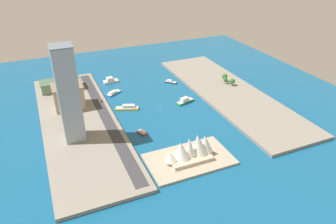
# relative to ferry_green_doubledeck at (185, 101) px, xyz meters

# --- Properties ---
(ground_plane) EXTENTS (440.00, 440.00, 0.00)m
(ground_plane) POSITION_rel_ferry_green_doubledeck_xyz_m (29.37, -0.75, -2.26)
(ground_plane) COLOR #145684
(quay_west) EXTENTS (70.00, 240.00, 3.19)m
(quay_west) POSITION_rel_ferry_green_doubledeck_xyz_m (-56.29, -0.75, -0.67)
(quay_west) COLOR gray
(quay_west) RESTS_ON ground_plane
(quay_east) EXTENTS (70.00, 240.00, 3.19)m
(quay_east) POSITION_rel_ferry_green_doubledeck_xyz_m (115.03, -0.75, -0.67)
(quay_east) COLOR gray
(quay_east) RESTS_ON ground_plane
(peninsula_point) EXTENTS (69.54, 41.95, 2.00)m
(peninsula_point) POSITION_rel_ferry_green_doubledeck_xyz_m (42.53, 94.39, -1.26)
(peninsula_point) COLOR #A89E89
(peninsula_point) RESTS_ON ground_plane
(road_strip) EXTENTS (10.49, 228.00, 0.15)m
(road_strip) POSITION_rel_ferry_green_doubledeck_xyz_m (89.19, -0.75, 1.00)
(road_strip) COLOR #38383D
(road_strip) RESTS_ON quay_east
(ferry_green_doubledeck) EXTENTS (23.19, 12.27, 6.24)m
(ferry_green_doubledeck) POSITION_rel_ferry_green_doubledeck_xyz_m (0.00, 0.00, 0.00)
(ferry_green_doubledeck) COLOR #2D8C4C
(ferry_green_doubledeck) RESTS_ON ground_plane
(ferry_yellow_fast) EXTENTS (25.08, 15.05, 5.30)m
(ferry_yellow_fast) POSITION_rel_ferry_green_doubledeck_xyz_m (62.92, -10.10, -0.24)
(ferry_yellow_fast) COLOR yellow
(ferry_yellow_fast) RESTS_ON ground_plane
(patrol_launch_navy) EXTENTS (13.56, 13.91, 3.71)m
(patrol_launch_navy) POSITION_rel_ferry_green_doubledeck_xyz_m (-7.44, -56.53, -0.96)
(patrol_launch_navy) COLOR #1E284C
(patrol_launch_navy) RESTS_ON ground_plane
(tugboat_red) EXTENTS (7.87, 11.07, 3.53)m
(tugboat_red) POSITION_rel_ferry_green_doubledeck_xyz_m (64.41, 40.49, -0.90)
(tugboat_red) COLOR red
(tugboat_red) RESTS_ON ground_plane
(ferry_white_commuter) EXTENTS (20.30, 9.22, 6.81)m
(ferry_white_commuter) POSITION_rel_ferry_green_doubledeck_xyz_m (61.31, -87.40, 0.21)
(ferry_white_commuter) COLOR silver
(ferry_white_commuter) RESTS_ON ground_plane
(catamaran_blue) EXTENTS (19.96, 16.35, 3.65)m
(catamaran_blue) POSITION_rel_ferry_green_doubledeck_xyz_m (66.92, -52.98, -0.86)
(catamaran_blue) COLOR blue
(catamaran_blue) RESTS_ON ground_plane
(terminal_long_green) EXTENTS (45.61, 21.47, 11.35)m
(terminal_long_green) POSITION_rel_ferry_green_doubledeck_xyz_m (121.45, -83.95, 6.63)
(terminal_long_green) COLOR slate
(terminal_long_green) RESTS_ON quay_east
(tower_tall_glass) EXTENTS (17.76, 18.31, 84.60)m
(tower_tall_glass) POSITION_rel_ferry_green_doubledeck_xyz_m (122.87, 28.34, 43.26)
(tower_tall_glass) COLOR #8C9EB2
(tower_tall_glass) RESTS_ON quay_east
(apartment_midrise_tan) EXTENTS (30.77, 25.45, 24.79)m
(apartment_midrise_tan) POSITION_rel_ferry_green_doubledeck_xyz_m (118.61, -33.86, 13.35)
(apartment_midrise_tan) COLOR tan
(apartment_midrise_tan) RESTS_ON quay_east
(sedan_silver) EXTENTS (2.17, 4.40, 1.54)m
(sedan_silver) POSITION_rel_ferry_green_doubledeck_xyz_m (90.96, -70.11, 1.84)
(sedan_silver) COLOR black
(sedan_silver) RESTS_ON road_strip
(pickup_red) EXTENTS (2.20, 4.86, 1.55)m
(pickup_red) POSITION_rel_ferry_green_doubledeck_xyz_m (85.44, -33.49, 1.84)
(pickup_red) COLOR black
(pickup_red) RESTS_ON road_strip
(traffic_light_waterfront) EXTENTS (0.36, 0.36, 6.50)m
(traffic_light_waterfront) POSITION_rel_ferry_green_doubledeck_xyz_m (82.40, 20.62, 5.27)
(traffic_light_waterfront) COLOR black
(traffic_light_waterfront) RESTS_ON quay_east
(opera_landmark) EXTENTS (43.41, 21.09, 22.23)m
(opera_landmark) POSITION_rel_ferry_green_doubledeck_xyz_m (41.09, 94.39, 8.89)
(opera_landmark) COLOR #BCAD93
(opera_landmark) RESTS_ON peninsula_point
(park_tree_cluster) EXTENTS (10.78, 20.43, 10.28)m
(park_tree_cluster) POSITION_rel_ferry_green_doubledeck_xyz_m (-67.67, -20.21, 7.10)
(park_tree_cluster) COLOR brown
(park_tree_cluster) RESTS_ON quay_west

